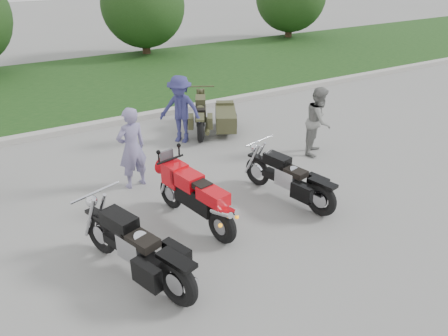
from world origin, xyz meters
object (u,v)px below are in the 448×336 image
person_stripe (132,148)px  person_grey (319,121)px  cruiser_right (292,181)px  cruiser_sidecar (215,118)px  sportbike_red (196,196)px  cruiser_left (140,252)px  person_denim (180,109)px

person_stripe → person_grey: person_stripe is taller
cruiser_right → person_stripe: person_stripe is taller
person_stripe → cruiser_sidecar: bearing=-158.4°
cruiser_right → cruiser_sidecar: 3.89m
sportbike_red → cruiser_sidecar: size_ratio=1.01×
person_stripe → person_grey: size_ratio=1.06×
cruiser_left → person_stripe: 2.95m
cruiser_left → sportbike_red: bearing=13.6°
cruiser_right → person_stripe: size_ratio=1.28×
person_grey → person_denim: bearing=99.4°
person_stripe → person_grey: bearing=162.3°
sportbike_red → person_denim: (1.36, 3.55, 0.27)m
cruiser_right → cruiser_sidecar: cruiser_right is taller
cruiser_sidecar → person_grey: person_grey is taller
cruiser_left → cruiser_right: 3.39m
cruiser_sidecar → person_grey: size_ratio=1.27×
person_grey → person_denim: person_denim is taller
person_stripe → person_denim: bearing=-148.0°
sportbike_red → person_stripe: size_ratio=1.21×
cruiser_sidecar → person_grey: bearing=-30.4°
person_denim → person_stripe: bearing=-89.7°
person_stripe → person_denim: person_stripe is taller
cruiser_left → person_denim: (2.72, 4.42, 0.36)m
sportbike_red → person_grey: person_grey is taller
person_denim → cruiser_right: bearing=-32.3°
cruiser_left → person_grey: person_grey is taller
cruiser_left → cruiser_sidecar: cruiser_left is taller
person_denim → person_grey: bearing=7.0°
sportbike_red → person_grey: 4.12m
person_stripe → person_denim: size_ratio=1.00×
cruiser_right → cruiser_sidecar: (0.46, 3.87, -0.04)m
sportbike_red → cruiser_left: sportbike_red is taller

